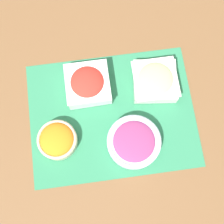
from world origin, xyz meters
The scene contains 6 objects.
ground_plane centered at (0.00, 0.00, 0.00)m, with size 3.00×3.00×0.00m, color brown.
placemat centered at (0.00, 0.00, 0.00)m, with size 0.54×0.41×0.00m.
onion_bowl centered at (0.05, -0.10, 0.03)m, with size 0.17×0.17×0.05m.
carrot_bowl centered at (-0.18, -0.06, 0.03)m, with size 0.12×0.12×0.06m.
tomato_bowl centered at (-0.07, 0.10, 0.04)m, with size 0.14×0.14×0.07m.
cucumber_bowl centered at (0.15, 0.09, 0.03)m, with size 0.15×0.15×0.06m.
Camera 1 is at (-0.03, -0.25, 0.99)m, focal length 50.00 mm.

